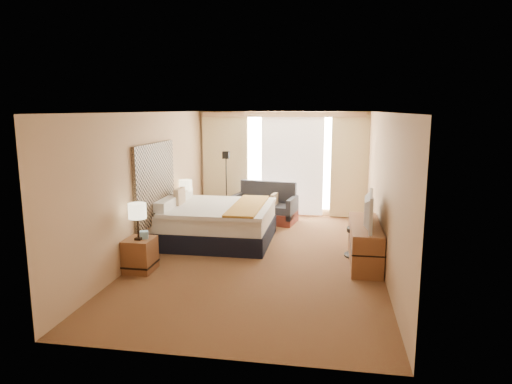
% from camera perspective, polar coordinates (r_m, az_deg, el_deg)
% --- Properties ---
extents(floor, '(4.20, 7.00, 0.02)m').
position_cam_1_polar(floor, '(8.40, 0.64, -8.08)').
color(floor, '#531D17').
rests_on(floor, ground).
extents(ceiling, '(4.20, 7.00, 0.02)m').
position_cam_1_polar(ceiling, '(7.97, 0.68, 9.95)').
color(ceiling, silver).
rests_on(ceiling, wall_back).
extents(wall_back, '(4.20, 0.02, 2.60)m').
position_cam_1_polar(wall_back, '(11.52, 3.34, 3.56)').
color(wall_back, tan).
rests_on(wall_back, ground).
extents(wall_front, '(4.20, 0.02, 2.60)m').
position_cam_1_polar(wall_front, '(4.74, -5.89, -6.29)').
color(wall_front, tan).
rests_on(wall_front, ground).
extents(wall_left, '(0.02, 7.00, 2.60)m').
position_cam_1_polar(wall_left, '(8.66, -13.21, 1.06)').
color(wall_left, tan).
rests_on(wall_left, ground).
extents(wall_right, '(0.02, 7.00, 2.60)m').
position_cam_1_polar(wall_right, '(8.04, 15.61, 0.26)').
color(wall_right, tan).
rests_on(wall_right, ground).
extents(headboard, '(0.06, 1.85, 1.50)m').
position_cam_1_polar(headboard, '(8.83, -12.47, 1.13)').
color(headboard, black).
rests_on(headboard, wall_left).
extents(nightstand_left, '(0.45, 0.52, 0.55)m').
position_cam_1_polar(nightstand_left, '(7.87, -14.29, -7.60)').
color(nightstand_left, brown).
rests_on(nightstand_left, floor).
extents(nightstand_right, '(0.45, 0.52, 0.55)m').
position_cam_1_polar(nightstand_right, '(10.11, -8.62, -3.39)').
color(nightstand_right, brown).
rests_on(nightstand_right, floor).
extents(media_dresser, '(0.50, 1.80, 0.70)m').
position_cam_1_polar(media_dresser, '(8.23, 13.41, -6.21)').
color(media_dresser, brown).
rests_on(media_dresser, floor).
extents(window, '(2.30, 0.02, 2.30)m').
position_cam_1_polar(window, '(11.47, 4.57, 3.62)').
color(window, silver).
rests_on(window, wall_back).
extents(curtains, '(4.12, 0.19, 2.56)m').
position_cam_1_polar(curtains, '(11.40, 3.27, 4.04)').
color(curtains, '#F7EBAE').
rests_on(curtains, floor).
extents(bed, '(2.20, 2.01, 1.07)m').
position_cam_1_polar(bed, '(9.30, -5.03, -3.79)').
color(bed, black).
rests_on(bed, floor).
extents(loveseat, '(1.61, 1.04, 0.93)m').
position_cam_1_polar(loveseat, '(10.91, 1.12, -2.09)').
color(loveseat, maroon).
rests_on(loveseat, floor).
extents(floor_lamp, '(0.21, 0.21, 1.66)m').
position_cam_1_polar(floor_lamp, '(10.97, -3.75, 2.56)').
color(floor_lamp, black).
rests_on(floor_lamp, floor).
extents(desk_chair, '(0.51, 0.51, 1.05)m').
position_cam_1_polar(desk_chair, '(8.51, 13.14, -4.85)').
color(desk_chair, black).
rests_on(desk_chair, floor).
extents(lamp_left, '(0.29, 0.29, 0.61)m').
position_cam_1_polar(lamp_left, '(7.61, -14.62, -2.40)').
color(lamp_left, black).
rests_on(lamp_left, nightstand_left).
extents(lamp_right, '(0.28, 0.28, 0.59)m').
position_cam_1_polar(lamp_right, '(10.05, -8.80, 0.76)').
color(lamp_right, black).
rests_on(lamp_right, nightstand_right).
extents(tissue_box, '(0.17, 0.17, 0.12)m').
position_cam_1_polar(tissue_box, '(7.77, -13.83, -5.22)').
color(tissue_box, '#91C5E0').
rests_on(tissue_box, nightstand_left).
extents(telephone, '(0.25, 0.22, 0.08)m').
position_cam_1_polar(telephone, '(10.03, -7.93, -1.66)').
color(telephone, black).
rests_on(telephone, nightstand_right).
extents(television, '(0.20, 1.04, 0.59)m').
position_cam_1_polar(television, '(7.79, 13.38, -2.23)').
color(television, black).
rests_on(television, media_dresser).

